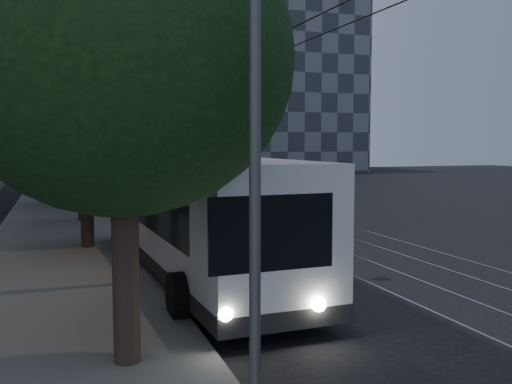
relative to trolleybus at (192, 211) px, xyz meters
The scene contains 19 objects.
ground 4.35m from the trolleybus, ahead, with size 120.00×120.00×0.00m, color black.
sidewalk 20.90m from the trolleybus, 99.86° to the left, with size 5.00×90.00×0.15m, color gray.
tram_rails 21.58m from the trolleybus, 72.60° to the left, with size 4.52×90.00×0.02m.
overhead_wires 20.62m from the trolleybus, 92.91° to the left, with size 2.23×90.00×6.00m.
building_distant_right 60.57m from the trolleybus, 68.45° to the left, with size 22.00×18.00×24.00m, color #31353F.
trolleybus is the anchor object (origin of this frame).
pickup_silver 11.77m from the trolleybus, 87.06° to the left, with size 2.68×5.81×1.62m, color #919497.
car_white_a 14.57m from the trolleybus, 91.45° to the left, with size 1.61×4.01×1.37m, color silver.
car_white_b 23.14m from the trolleybus, 86.94° to the left, with size 1.93×4.74×1.38m, color silver.
car_white_c 26.36m from the trolleybus, 90.80° to the left, with size 1.35×3.88×1.28m, color white.
car_white_d 35.55m from the trolleybus, 88.97° to the left, with size 1.75×4.34×1.48m, color silver.
tree_0 7.69m from the trolleybus, 111.59° to the right, with size 5.51×5.51×7.53m.
tree_1 5.75m from the trolleybus, 120.57° to the left, with size 4.12×4.12×5.92m.
tree_2 12.41m from the trolleybus, 102.31° to the left, with size 5.03×5.03×7.09m.
tree_3 19.69m from the trolleybus, 97.55° to the left, with size 5.18×5.18×6.56m.
tree_4 27.66m from the trolleybus, 95.34° to the left, with size 5.10×5.10×6.42m.
tree_5 39.74m from the trolleybus, 93.71° to the left, with size 4.06×4.06×6.06m.
streetlamp_near 5.37m from the trolleybus, 140.86° to the right, with size 2.73×0.44×11.48m.
streetlamp_far 20.46m from the trolleybus, 94.17° to the left, with size 2.32×0.44×9.52m.
Camera 1 is at (-7.47, -16.33, 3.76)m, focal length 40.00 mm.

